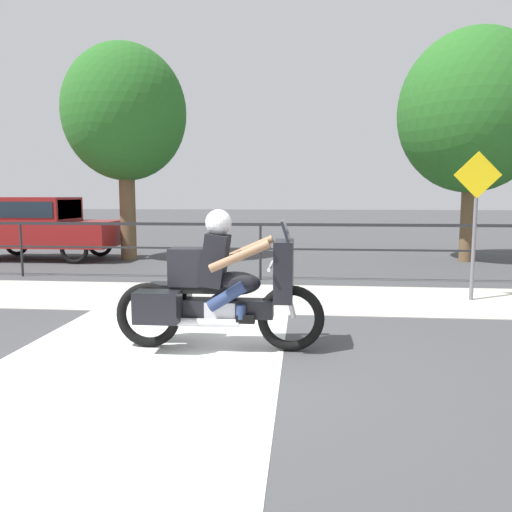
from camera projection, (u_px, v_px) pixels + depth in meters
name	position (u px, v px, depth m)	size (l,w,h in m)	color
ground_plane	(216.00, 365.00, 5.05)	(120.00, 120.00, 0.00)	#424244
sidewalk_band	(251.00, 297.00, 8.41)	(44.00, 2.40, 0.01)	#B7B2A8
crosswalk_band	(132.00, 369.00, 4.93)	(2.94, 6.00, 0.01)	silver
fence_railing	(260.00, 235.00, 10.07)	(36.00, 0.05, 1.16)	#232326
motorcycle	(218.00, 288.00, 5.50)	(2.34, 0.76, 1.56)	black
parked_car	(39.00, 224.00, 13.40)	(4.03, 1.74, 1.68)	maroon
street_sign	(476.00, 207.00, 8.00)	(0.74, 0.06, 2.41)	slate
tree_behind_sign	(472.00, 112.00, 12.64)	(3.71, 3.71, 5.88)	brown
tree_behind_car	(125.00, 114.00, 13.03)	(3.20, 3.20, 5.64)	brown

